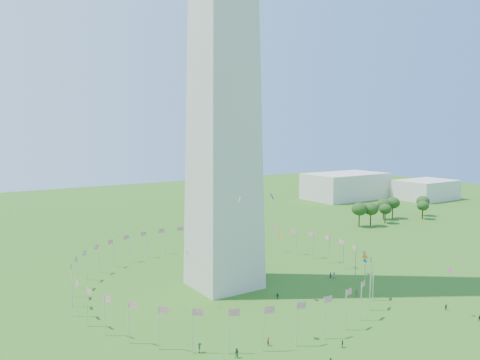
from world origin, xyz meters
name	(u,v)px	position (x,y,z in m)	size (l,w,h in m)	color
ground	(360,358)	(0.00, 0.00, 0.00)	(600.00, 600.00, 0.00)	#275714
flag_ring	(224,270)	(0.00, 50.00, 4.50)	(80.24, 80.24, 9.00)	silver
gov_building_east_a	(345,186)	(150.00, 150.00, 8.00)	(50.00, 30.00, 16.00)	beige
gov_building_east_b	(426,190)	(190.00, 120.00, 6.00)	(35.00, 25.00, 12.00)	beige
crowd	(349,350)	(-0.62, 2.32, 0.89)	(90.88, 74.40, 1.98)	gray
kites_aloft	(277,232)	(0.69, 27.02, 19.49)	(103.73, 63.49, 40.20)	orange
tree_line_east	(389,211)	(112.66, 85.42, 5.04)	(53.79, 15.50, 10.78)	#28511B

